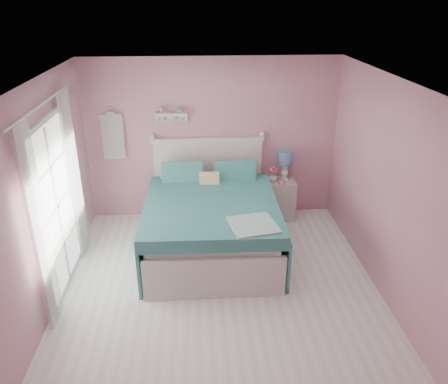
{
  "coord_description": "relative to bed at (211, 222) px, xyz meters",
  "views": [
    {
      "loc": [
        -0.25,
        -4.46,
        3.43
      ],
      "look_at": [
        0.12,
        1.2,
        0.85
      ],
      "focal_mm": 35.0,
      "sensor_mm": 36.0,
      "label": 1
    }
  ],
  "objects": [
    {
      "name": "bed",
      "position": [
        0.0,
        0.0,
        0.0
      ],
      "size": [
        1.86,
        2.34,
        1.35
      ],
      "rotation": [
        0.0,
        0.0,
        -0.02
      ],
      "color": "silver",
      "rests_on": "floor"
    },
    {
      "name": "room_shell",
      "position": [
        0.08,
        -1.08,
        1.15
      ],
      "size": [
        4.5,
        4.5,
        4.5
      ],
      "color": "#C37C85",
      "rests_on": "floor"
    },
    {
      "name": "teacup",
      "position": [
        1.16,
        0.8,
        0.26
      ],
      "size": [
        0.12,
        0.12,
        0.07
      ],
      "primitive_type": "imported",
      "rotation": [
        0.0,
        0.0,
        0.38
      ],
      "color": "#D38D91",
      "rests_on": "nightstand"
    },
    {
      "name": "curtain_far",
      "position": [
        -1.84,
        0.06,
        0.75
      ],
      "size": [
        0.04,
        0.4,
        2.32
      ],
      "primitive_type": "cube",
      "color": "white",
      "rests_on": "floor"
    },
    {
      "name": "roses",
      "position": [
        1.04,
        0.9,
        0.42
      ],
      "size": [
        0.14,
        0.11,
        0.12
      ],
      "color": "#E44E8A",
      "rests_on": "vase"
    },
    {
      "name": "nightstand",
      "position": [
        1.18,
        0.92,
        -0.1
      ],
      "size": [
        0.46,
        0.45,
        0.66
      ],
      "color": "beige",
      "rests_on": "floor"
    },
    {
      "name": "floor",
      "position": [
        0.08,
        -1.08,
        -0.43
      ],
      "size": [
        4.5,
        4.5,
        0.0
      ],
      "primitive_type": "plane",
      "color": "white",
      "rests_on": "ground"
    },
    {
      "name": "curtain_near",
      "position": [
        -1.84,
        -1.43,
        0.75
      ],
      "size": [
        0.04,
        0.4,
        2.32
      ],
      "primitive_type": "cube",
      "color": "white",
      "rests_on": "floor"
    },
    {
      "name": "hanging_dress",
      "position": [
        -1.48,
        1.1,
        0.97
      ],
      "size": [
        0.34,
        0.03,
        0.72
      ],
      "primitive_type": "cube",
      "color": "white",
      "rests_on": "room_shell"
    },
    {
      "name": "table_lamp",
      "position": [
        1.24,
        0.98,
        0.57
      ],
      "size": [
        0.25,
        0.25,
        0.49
      ],
      "color": "white",
      "rests_on": "nightstand"
    },
    {
      "name": "vase",
      "position": [
        1.04,
        0.91,
        0.3
      ],
      "size": [
        0.17,
        0.17,
        0.15
      ],
      "primitive_type": "imported",
      "rotation": [
        0.0,
        0.0,
        -0.14
      ],
      "color": "silver",
      "rests_on": "nightstand"
    },
    {
      "name": "wall_shelf",
      "position": [
        -0.55,
        1.11,
        1.3
      ],
      "size": [
        0.5,
        0.15,
        0.25
      ],
      "color": "silver",
      "rests_on": "room_shell"
    },
    {
      "name": "french_door",
      "position": [
        -1.9,
        -0.68,
        0.64
      ],
      "size": [
        0.04,
        1.32,
        2.16
      ],
      "color": "silver",
      "rests_on": "floor"
    }
  ]
}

